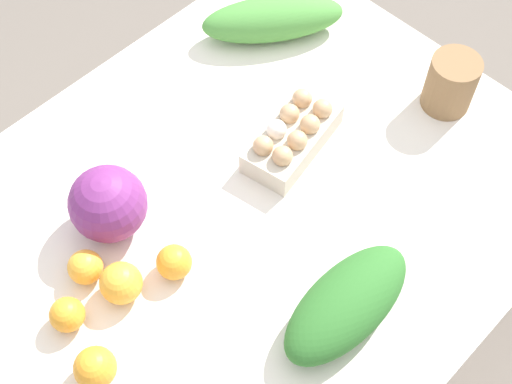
# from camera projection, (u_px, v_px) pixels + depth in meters

# --- Properties ---
(ground_plane) EXTENTS (8.00, 8.00, 0.00)m
(ground_plane) POSITION_uv_depth(u_px,v_px,m) (256.00, 326.00, 2.13)
(ground_plane) COLOR #70665B
(dining_table) EXTENTS (1.26, 1.06, 0.73)m
(dining_table) POSITION_uv_depth(u_px,v_px,m) (256.00, 218.00, 1.59)
(dining_table) COLOR silver
(dining_table) RESTS_ON ground_plane
(cabbage_purple) EXTENTS (0.16, 0.16, 0.16)m
(cabbage_purple) POSITION_uv_depth(u_px,v_px,m) (108.00, 204.00, 1.41)
(cabbage_purple) COLOR #7A2D75
(cabbage_purple) RESTS_ON dining_table
(egg_carton) EXTENTS (0.26, 0.16, 0.09)m
(egg_carton) POSITION_uv_depth(u_px,v_px,m) (293.00, 135.00, 1.55)
(egg_carton) COLOR beige
(egg_carton) RESTS_ON dining_table
(paper_bag) EXTENTS (0.11, 0.11, 0.13)m
(paper_bag) POSITION_uv_depth(u_px,v_px,m) (451.00, 83.00, 1.59)
(paper_bag) COLOR olive
(paper_bag) RESTS_ON dining_table
(greens_bunch_kale) EXTENTS (0.35, 0.30, 0.10)m
(greens_bunch_kale) POSITION_uv_depth(u_px,v_px,m) (273.00, 19.00, 1.73)
(greens_bunch_kale) COLOR #4C933D
(greens_bunch_kale) RESTS_ON dining_table
(greens_bunch_chard) EXTENTS (0.31, 0.14, 0.10)m
(greens_bunch_chard) POSITION_uv_depth(u_px,v_px,m) (347.00, 304.00, 1.33)
(greens_bunch_chard) COLOR #2D6B28
(greens_bunch_chard) RESTS_ON dining_table
(orange_0) EXTENTS (0.07, 0.07, 0.07)m
(orange_0) POSITION_uv_depth(u_px,v_px,m) (67.00, 315.00, 1.34)
(orange_0) COLOR orange
(orange_0) RESTS_ON dining_table
(orange_1) EXTENTS (0.07, 0.07, 0.07)m
(orange_1) POSITION_uv_depth(u_px,v_px,m) (174.00, 262.00, 1.39)
(orange_1) COLOR orange
(orange_1) RESTS_ON dining_table
(orange_2) EXTENTS (0.08, 0.08, 0.08)m
(orange_2) POSITION_uv_depth(u_px,v_px,m) (121.00, 283.00, 1.36)
(orange_2) COLOR #F9A833
(orange_2) RESTS_ON dining_table
(orange_3) EXTENTS (0.07, 0.07, 0.07)m
(orange_3) POSITION_uv_depth(u_px,v_px,m) (85.00, 267.00, 1.39)
(orange_3) COLOR #F9A833
(orange_3) RESTS_ON dining_table
(orange_4) EXTENTS (0.08, 0.08, 0.08)m
(orange_4) POSITION_uv_depth(u_px,v_px,m) (95.00, 368.00, 1.28)
(orange_4) COLOR orange
(orange_4) RESTS_ON dining_table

